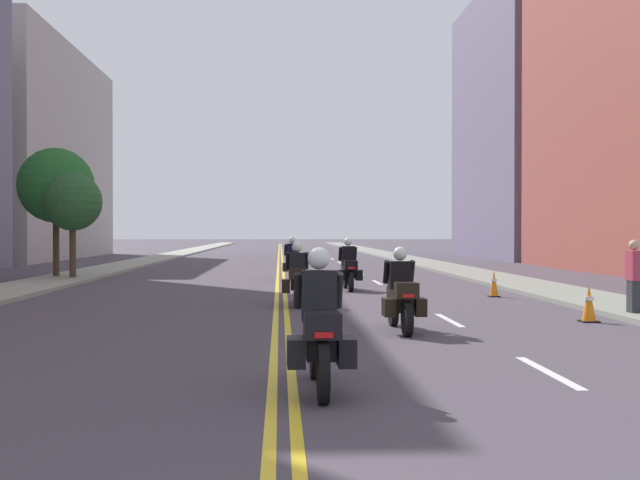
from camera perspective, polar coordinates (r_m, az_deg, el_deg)
The scene contains 18 objects.
ground_plane at distance 50.10m, azimuth -2.92°, elevation -1.48°, with size 264.00×264.00×0.00m, color #473F49.
sidewalk_left at distance 50.76m, azimuth -12.20°, elevation -1.40°, with size 2.39×144.00×0.12m, color gray.
sidewalk_right at distance 50.77m, azimuth 6.37°, elevation -1.39°, with size 2.39×144.00×0.12m, color gray.
centreline_yellow_inner at distance 50.10m, azimuth -3.05°, elevation -1.48°, with size 0.12×132.00×0.01m, color yellow.
centreline_yellow_outer at distance 50.10m, azimuth -2.78°, elevation -1.48°, with size 0.12×132.00×0.01m, color yellow.
lane_dashes_white at distance 31.32m, azimuth 3.52°, elevation -2.75°, with size 0.14×56.40×0.01m.
building_left_2 at distance 56.92m, azimuth -20.43°, elevation 5.91°, with size 6.56×21.82×14.24m.
building_right_2 at distance 56.88m, azimuth 15.13°, elevation 8.06°, with size 7.41×16.73×18.45m.
motorcycle_0 at distance 9.04m, azimuth -0.04°, elevation -6.85°, with size 0.77×2.13×1.67m.
motorcycle_1 at distance 14.47m, azimuth 5.94°, elevation -4.18°, with size 0.77×2.16×1.57m.
motorcycle_2 at distance 19.46m, azimuth -1.68°, elevation -2.92°, with size 0.76×2.17×1.59m.
motorcycle_3 at distance 24.50m, azimuth 2.10°, elevation -2.12°, with size 0.77×2.13×1.66m.
motorcycle_4 at distance 29.89m, azimuth -2.06°, elevation -1.66°, with size 0.78×2.23×1.66m.
traffic_cone_0 at distance 22.59m, azimuth 12.60°, elevation -3.14°, with size 0.31×0.31×0.75m.
traffic_cone_1 at distance 16.88m, azimuth 19.06°, elevation -4.42°, with size 0.35×0.35×0.76m.
pedestrian_0 at distance 17.95m, azimuth 21.96°, elevation -2.58°, with size 0.22×0.36×1.67m.
street_tree_0 at distance 30.84m, azimuth -17.63°, elevation 2.65°, with size 2.20×2.20×4.07m.
street_tree_1 at distance 31.99m, azimuth -18.74°, elevation 3.78°, with size 2.91×2.91×5.10m.
Camera 1 is at (-0.03, -2.06, 1.86)m, focal length 43.79 mm.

